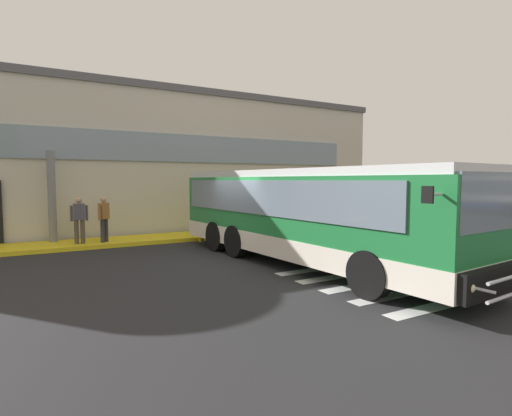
% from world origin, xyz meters
% --- Properties ---
extents(ground_plane, '(80.00, 90.00, 0.02)m').
position_xyz_m(ground_plane, '(0.00, 0.00, -0.01)').
color(ground_plane, '#232326').
rests_on(ground_plane, ground).
extents(bay_paint_stripes, '(4.40, 3.96, 0.01)m').
position_xyz_m(bay_paint_stripes, '(2.00, -4.20, 0.00)').
color(bay_paint_stripes, silver).
rests_on(bay_paint_stripes, ground).
extents(terminal_building, '(23.68, 13.80, 6.53)m').
position_xyz_m(terminal_building, '(-0.69, 11.63, 3.26)').
color(terminal_building, beige).
rests_on(terminal_building, ground).
extents(boarding_curb, '(25.88, 2.00, 0.15)m').
position_xyz_m(boarding_curb, '(0.00, 4.80, 0.07)').
color(boarding_curb, yellow).
rests_on(boarding_curb, ground).
extents(entry_support_column, '(0.28, 0.28, 3.32)m').
position_xyz_m(entry_support_column, '(-4.98, 5.40, 1.81)').
color(entry_support_column, slate).
rests_on(entry_support_column, boarding_curb).
extents(bus_main_foreground, '(3.39, 10.89, 2.70)m').
position_xyz_m(bus_main_foreground, '(1.23, -1.65, 1.33)').
color(bus_main_foreground, '#1E7238').
rests_on(bus_main_foreground, ground).
extents(passenger_near_column, '(0.59, 0.39, 1.68)m').
position_xyz_m(passenger_near_column, '(-4.17, 4.43, 1.11)').
color(passenger_near_column, '#4C4233').
rests_on(passenger_near_column, boarding_curb).
extents(passenger_by_doorway, '(0.43, 0.45, 1.68)m').
position_xyz_m(passenger_by_doorway, '(-3.35, 4.38, 1.08)').
color(passenger_by_doorway, '#2D2D33').
rests_on(passenger_by_doorway, boarding_curb).
extents(safety_bollard_yellow, '(0.18, 0.18, 0.90)m').
position_xyz_m(safety_bollard_yellow, '(0.09, 3.60, 0.45)').
color(safety_bollard_yellow, yellow).
rests_on(safety_bollard_yellow, ground).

